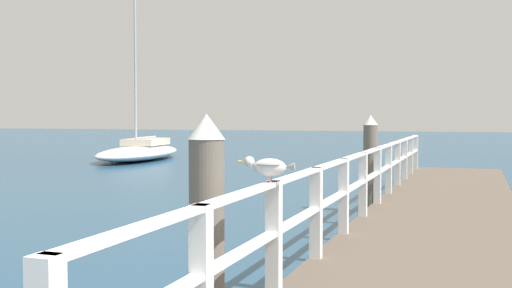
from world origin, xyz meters
TOP-DOWN VIEW (x-y plane):
  - pier_deck at (0.00, 9.21)m, footprint 2.42×18.43m
  - pier_railing at (-1.13, 9.21)m, footprint 0.12×16.95m
  - dock_piling_near at (-1.51, 3.30)m, footprint 0.29×0.29m
  - dock_piling_far at (-1.51, 11.61)m, footprint 0.29×0.29m
  - seagull_foreground at (-1.14, 3.74)m, footprint 0.48×0.20m
  - boat_0 at (-13.57, 23.78)m, footprint 3.65×7.63m

SIDE VIEW (x-z plane):
  - pier_deck at x=0.00m, z-range 0.00..0.40m
  - boat_0 at x=-13.57m, z-range -4.54..5.30m
  - dock_piling_near at x=-1.51m, z-range 0.01..1.97m
  - dock_piling_far at x=-1.51m, z-range 0.01..1.97m
  - pier_railing at x=-1.13m, z-range 0.52..1.51m
  - seagull_foreground at x=-1.14m, z-range 1.42..1.63m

